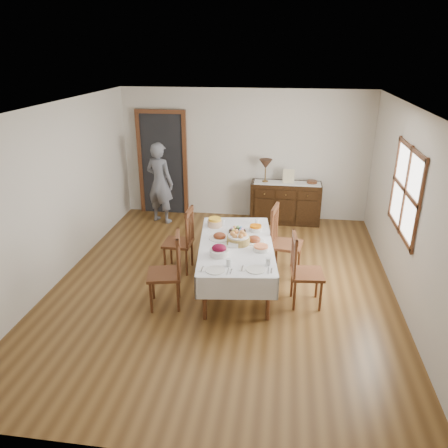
# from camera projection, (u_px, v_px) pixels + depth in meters

# --- Properties ---
(ground) EXTENTS (6.00, 6.00, 0.00)m
(ground) POSITION_uv_depth(u_px,v_px,m) (223.00, 285.00, 6.56)
(ground) COLOR brown
(room_shell) EXTENTS (5.02, 6.02, 2.65)m
(room_shell) POSITION_uv_depth(u_px,v_px,m) (217.00, 171.00, 6.35)
(room_shell) COLOR silver
(room_shell) RESTS_ON ground
(dining_table) EXTENTS (1.28, 2.16, 0.70)m
(dining_table) POSITION_uv_depth(u_px,v_px,m) (236.00, 249.00, 6.31)
(dining_table) COLOR silver
(dining_table) RESTS_ON ground
(chair_left_near) EXTENTS (0.53, 0.53, 1.07)m
(chair_left_near) POSITION_uv_depth(u_px,v_px,m) (168.00, 270.00, 5.86)
(chair_left_near) COLOR #512C18
(chair_left_near) RESTS_ON ground
(chair_left_far) EXTENTS (0.45, 0.45, 1.04)m
(chair_left_far) POSITION_uv_depth(u_px,v_px,m) (181.00, 240.00, 6.82)
(chair_left_far) COLOR #512C18
(chair_left_far) RESTS_ON ground
(chair_right_near) EXTENTS (0.47, 0.47, 1.04)m
(chair_right_near) POSITION_uv_depth(u_px,v_px,m) (303.00, 270.00, 5.90)
(chair_right_near) COLOR #512C18
(chair_right_near) RESTS_ON ground
(chair_right_far) EXTENTS (0.53, 0.53, 1.10)m
(chair_right_far) POSITION_uv_depth(u_px,v_px,m) (283.00, 240.00, 6.72)
(chair_right_far) COLOR #512C18
(chair_right_far) RESTS_ON ground
(sideboard) EXTENTS (1.38, 0.51, 0.83)m
(sideboard) POSITION_uv_depth(u_px,v_px,m) (285.00, 203.00, 8.79)
(sideboard) COLOR black
(sideboard) RESTS_ON ground
(person) EXTENTS (0.63, 0.51, 1.74)m
(person) POSITION_uv_depth(u_px,v_px,m) (160.00, 180.00, 8.66)
(person) COLOR slate
(person) RESTS_ON ground
(bread_basket) EXTENTS (0.33, 0.33, 0.18)m
(bread_basket) POSITION_uv_depth(u_px,v_px,m) (238.00, 239.00, 6.24)
(bread_basket) COLOR olive
(bread_basket) RESTS_ON dining_table
(egg_basket) EXTENTS (0.27, 0.27, 0.10)m
(egg_basket) POSITION_uv_depth(u_px,v_px,m) (237.00, 231.00, 6.59)
(egg_basket) COLOR black
(egg_basket) RESTS_ON dining_table
(ham_platter_a) EXTENTS (0.32, 0.32, 0.11)m
(ham_platter_a) POSITION_uv_depth(u_px,v_px,m) (220.00, 237.00, 6.42)
(ham_platter_a) COLOR silver
(ham_platter_a) RESTS_ON dining_table
(ham_platter_b) EXTENTS (0.29, 0.29, 0.11)m
(ham_platter_b) POSITION_uv_depth(u_px,v_px,m) (254.00, 240.00, 6.31)
(ham_platter_b) COLOR silver
(ham_platter_b) RESTS_ON dining_table
(beet_bowl) EXTENTS (0.26, 0.26, 0.16)m
(beet_bowl) POSITION_uv_depth(u_px,v_px,m) (219.00, 251.00, 5.89)
(beet_bowl) COLOR silver
(beet_bowl) RESTS_ON dining_table
(carrot_bowl) EXTENTS (0.20, 0.20, 0.09)m
(carrot_bowl) POSITION_uv_depth(u_px,v_px,m) (256.00, 228.00, 6.68)
(carrot_bowl) COLOR silver
(carrot_bowl) RESTS_ON dining_table
(pineapple_bowl) EXTENTS (0.23, 0.23, 0.14)m
(pineapple_bowl) POSITION_uv_depth(u_px,v_px,m) (215.00, 222.00, 6.85)
(pineapple_bowl) COLOR #D5AB86
(pineapple_bowl) RESTS_ON dining_table
(casserole_dish) EXTENTS (0.22, 0.22, 0.08)m
(casserole_dish) POSITION_uv_depth(u_px,v_px,m) (261.00, 248.00, 6.04)
(casserole_dish) COLOR silver
(casserole_dish) RESTS_ON dining_table
(butter_dish) EXTENTS (0.15, 0.11, 0.07)m
(butter_dish) POSITION_uv_depth(u_px,v_px,m) (234.00, 245.00, 6.15)
(butter_dish) COLOR silver
(butter_dish) RESTS_ON dining_table
(setting_left) EXTENTS (0.43, 0.31, 0.10)m
(setting_left) POSITION_uv_depth(u_px,v_px,m) (219.00, 268.00, 5.54)
(setting_left) COLOR silver
(setting_left) RESTS_ON dining_table
(setting_right) EXTENTS (0.43, 0.31, 0.10)m
(setting_right) POSITION_uv_depth(u_px,v_px,m) (260.00, 267.00, 5.55)
(setting_right) COLOR silver
(setting_right) RESTS_ON dining_table
(glass_far_a) EXTENTS (0.07, 0.07, 0.10)m
(glass_far_a) POSITION_uv_depth(u_px,v_px,m) (223.00, 223.00, 6.88)
(glass_far_a) COLOR white
(glass_far_a) RESTS_ON dining_table
(glass_far_b) EXTENTS (0.07, 0.07, 0.10)m
(glass_far_b) POSITION_uv_depth(u_px,v_px,m) (257.00, 222.00, 6.92)
(glass_far_b) COLOR white
(glass_far_b) RESTS_ON dining_table
(runner) EXTENTS (1.30, 0.35, 0.01)m
(runner) POSITION_uv_depth(u_px,v_px,m) (287.00, 183.00, 8.60)
(runner) COLOR silver
(runner) RESTS_ON sideboard
(table_lamp) EXTENTS (0.26, 0.26, 0.46)m
(table_lamp) POSITION_uv_depth(u_px,v_px,m) (266.00, 165.00, 8.54)
(table_lamp) COLOR brown
(table_lamp) RESTS_ON sideboard
(picture_frame) EXTENTS (0.22, 0.08, 0.28)m
(picture_frame) POSITION_uv_depth(u_px,v_px,m) (289.00, 176.00, 8.54)
(picture_frame) COLOR #BDB38D
(picture_frame) RESTS_ON sideboard
(deco_bowl) EXTENTS (0.20, 0.20, 0.06)m
(deco_bowl) POSITION_uv_depth(u_px,v_px,m) (312.00, 182.00, 8.57)
(deco_bowl) COLOR #512C18
(deco_bowl) RESTS_ON sideboard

